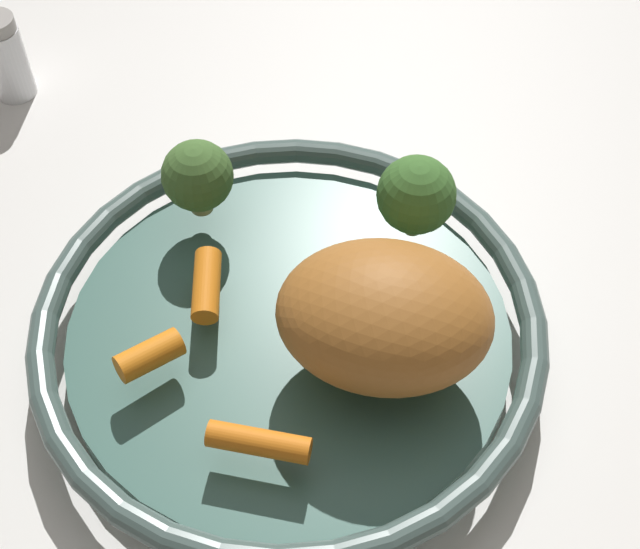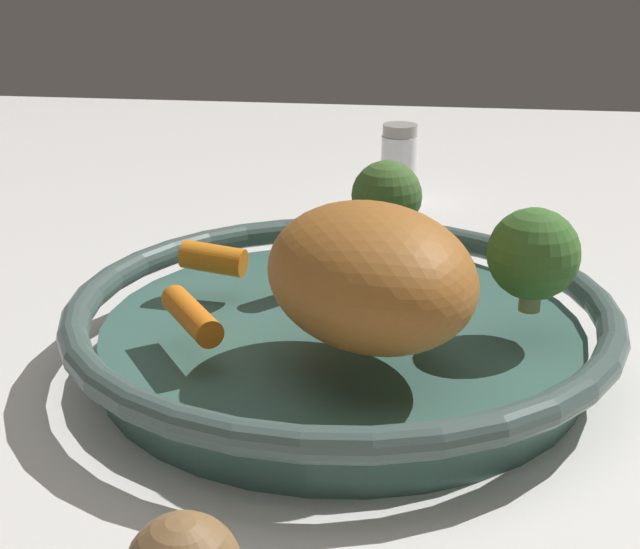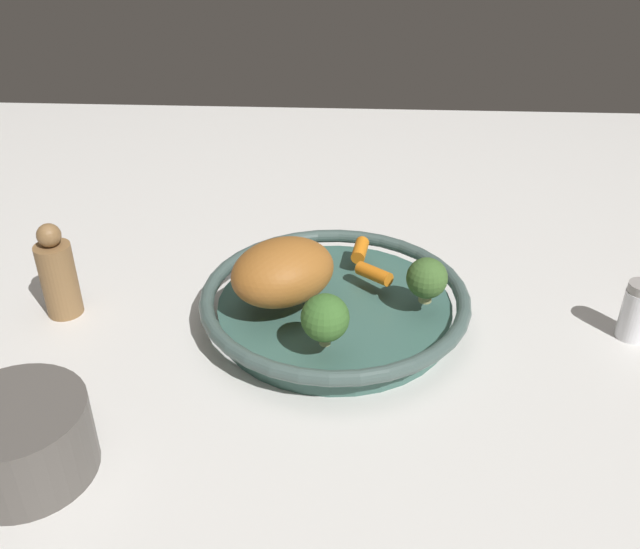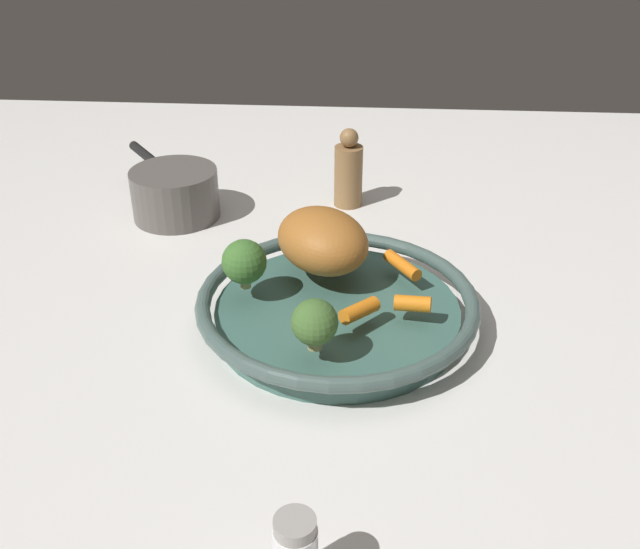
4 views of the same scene
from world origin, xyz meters
The scene contains 11 objects.
ground_plane centered at (0.00, 0.00, 0.00)m, with size 1.80×1.80×0.00m, color silver.
serving_bowl centered at (0.00, 0.00, 0.03)m, with size 0.35×0.35×0.05m.
roast_chicken_piece centered at (0.02, -0.06, 0.09)m, with size 0.14×0.11×0.08m, color #A96529.
baby_carrot_back centered at (-0.08, -0.06, 0.06)m, with size 0.02×0.02×0.06m, color orange.
baby_carrot_center centered at (-0.09, 0.03, 0.06)m, with size 0.02×0.02×0.04m, color orange.
baby_carrot_near_rim centered at (-0.03, 0.05, 0.06)m, with size 0.02×0.02×0.05m, color orange.
broccoli_floret_mid centered at (0.02, 0.12, 0.08)m, with size 0.05×0.05×0.06m.
broccoli_floret_edge centered at (0.12, -0.01, 0.08)m, with size 0.06×0.06×0.06m.
salt_shaker centered at (0.01, 0.38, 0.04)m, with size 0.04×0.04×0.08m.
pepper_mill centered at (0.00, -0.37, 0.06)m, with size 0.05×0.05×0.13m.
saucepan centered at (0.28, -0.30, 0.04)m, with size 0.18×0.21×0.08m.
Camera 3 is at (0.76, 0.02, 0.53)m, focal length 38.92 mm.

